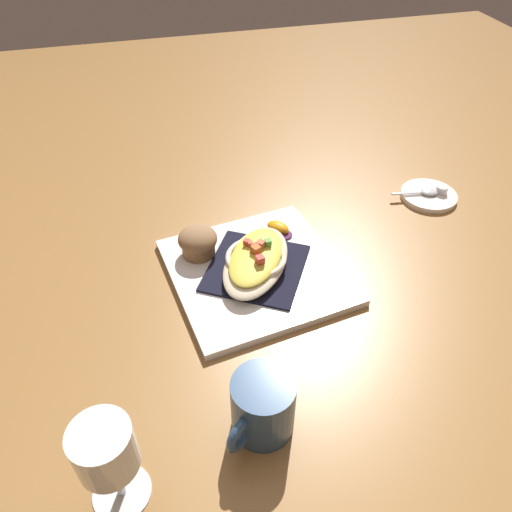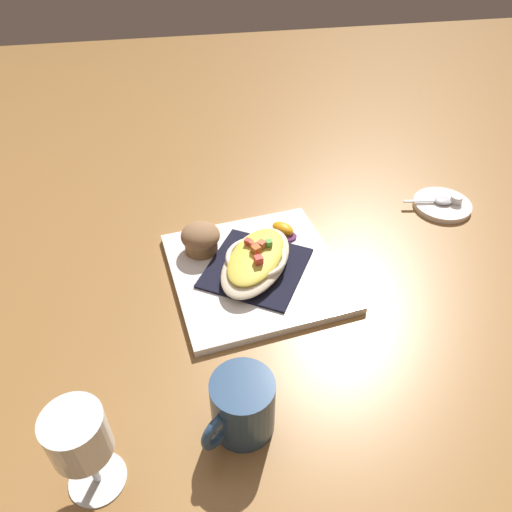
{
  "view_description": "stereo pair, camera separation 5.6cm",
  "coord_description": "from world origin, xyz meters",
  "px_view_note": "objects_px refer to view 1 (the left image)",
  "views": [
    {
      "loc": [
        0.16,
        0.61,
        0.61
      ],
      "look_at": [
        0.0,
        0.0,
        0.04
      ],
      "focal_mm": 34.73,
      "sensor_mm": 36.0,
      "label": 1
    },
    {
      "loc": [
        0.11,
        0.63,
        0.61
      ],
      "look_at": [
        0.0,
        0.0,
        0.04
      ],
      "focal_mm": 34.73,
      "sensor_mm": 36.0,
      "label": 2
    }
  ],
  "objects_px": {
    "orange_garnish": "(279,229)",
    "creamer_saucer": "(428,196)",
    "gratin_dish": "(256,259)",
    "coffee_mug": "(262,408)",
    "spoon": "(428,192)",
    "muffin": "(198,241)",
    "stemmed_glass": "(106,453)",
    "creamer_cup_0": "(442,189)",
    "square_plate": "(256,272)"
  },
  "relations": [
    {
      "from": "creamer_saucer",
      "to": "muffin",
      "type": "bearing_deg",
      "value": 7.72
    },
    {
      "from": "muffin",
      "to": "stemmed_glass",
      "type": "height_order",
      "value": "stemmed_glass"
    },
    {
      "from": "creamer_saucer",
      "to": "orange_garnish",
      "type": "bearing_deg",
      "value": 7.99
    },
    {
      "from": "gratin_dish",
      "to": "coffee_mug",
      "type": "xyz_separation_m",
      "value": [
        0.07,
        0.28,
        0.01
      ]
    },
    {
      "from": "orange_garnish",
      "to": "stemmed_glass",
      "type": "bearing_deg",
      "value": 52.26
    },
    {
      "from": "muffin",
      "to": "spoon",
      "type": "bearing_deg",
      "value": -172.15
    },
    {
      "from": "orange_garnish",
      "to": "creamer_saucer",
      "type": "relative_size",
      "value": 0.54
    },
    {
      "from": "square_plate",
      "to": "coffee_mug",
      "type": "relative_size",
      "value": 2.83
    },
    {
      "from": "coffee_mug",
      "to": "spoon",
      "type": "xyz_separation_m",
      "value": [
        -0.48,
        -0.42,
        -0.03
      ]
    },
    {
      "from": "coffee_mug",
      "to": "stemmed_glass",
      "type": "xyz_separation_m",
      "value": [
        0.19,
        0.04,
        0.06
      ]
    },
    {
      "from": "gratin_dish",
      "to": "spoon",
      "type": "height_order",
      "value": "gratin_dish"
    },
    {
      "from": "muffin",
      "to": "stemmed_glass",
      "type": "distance_m",
      "value": 0.43
    },
    {
      "from": "square_plate",
      "to": "creamer_cup_0",
      "type": "bearing_deg",
      "value": -163.39
    },
    {
      "from": "gratin_dish",
      "to": "coffee_mug",
      "type": "height_order",
      "value": "coffee_mug"
    },
    {
      "from": "square_plate",
      "to": "coffee_mug",
      "type": "distance_m",
      "value": 0.29
    },
    {
      "from": "coffee_mug",
      "to": "creamer_saucer",
      "type": "distance_m",
      "value": 0.64
    },
    {
      "from": "coffee_mug",
      "to": "spoon",
      "type": "height_order",
      "value": "coffee_mug"
    },
    {
      "from": "muffin",
      "to": "gratin_dish",
      "type": "bearing_deg",
      "value": 143.38
    },
    {
      "from": "creamer_saucer",
      "to": "spoon",
      "type": "distance_m",
      "value": 0.01
    },
    {
      "from": "orange_garnish",
      "to": "coffee_mug",
      "type": "distance_m",
      "value": 0.39
    },
    {
      "from": "orange_garnish",
      "to": "creamer_saucer",
      "type": "bearing_deg",
      "value": -172.01
    },
    {
      "from": "coffee_mug",
      "to": "stemmed_glass",
      "type": "relative_size",
      "value": 0.73
    },
    {
      "from": "muffin",
      "to": "creamer_cup_0",
      "type": "relative_size",
      "value": 2.93
    },
    {
      "from": "spoon",
      "to": "gratin_dish",
      "type": "bearing_deg",
      "value": 18.31
    },
    {
      "from": "gratin_dish",
      "to": "creamer_cup_0",
      "type": "distance_m",
      "value": 0.46
    },
    {
      "from": "gratin_dish",
      "to": "creamer_cup_0",
      "type": "relative_size",
      "value": 9.06
    },
    {
      "from": "gratin_dish",
      "to": "stemmed_glass",
      "type": "distance_m",
      "value": 0.42
    },
    {
      "from": "orange_garnish",
      "to": "stemmed_glass",
      "type": "height_order",
      "value": "stemmed_glass"
    },
    {
      "from": "coffee_mug",
      "to": "creamer_saucer",
      "type": "height_order",
      "value": "coffee_mug"
    },
    {
      "from": "creamer_saucer",
      "to": "creamer_cup_0",
      "type": "distance_m",
      "value": 0.03
    },
    {
      "from": "gratin_dish",
      "to": "creamer_saucer",
      "type": "bearing_deg",
      "value": -161.94
    },
    {
      "from": "creamer_saucer",
      "to": "gratin_dish",
      "type": "bearing_deg",
      "value": 18.06
    },
    {
      "from": "square_plate",
      "to": "creamer_cup_0",
      "type": "distance_m",
      "value": 0.46
    },
    {
      "from": "stemmed_glass",
      "to": "creamer_saucer",
      "type": "relative_size",
      "value": 1.19
    },
    {
      "from": "muffin",
      "to": "stemmed_glass",
      "type": "xyz_separation_m",
      "value": [
        0.16,
        0.39,
        0.06
      ]
    },
    {
      "from": "gratin_dish",
      "to": "coffee_mug",
      "type": "relative_size",
      "value": 2.14
    },
    {
      "from": "gratin_dish",
      "to": "spoon",
      "type": "distance_m",
      "value": 0.43
    },
    {
      "from": "gratin_dish",
      "to": "creamer_cup_0",
      "type": "height_order",
      "value": "gratin_dish"
    },
    {
      "from": "orange_garnish",
      "to": "spoon",
      "type": "distance_m",
      "value": 0.35
    },
    {
      "from": "muffin",
      "to": "coffee_mug",
      "type": "height_order",
      "value": "coffee_mug"
    },
    {
      "from": "orange_garnish",
      "to": "spoon",
      "type": "bearing_deg",
      "value": -171.81
    },
    {
      "from": "orange_garnish",
      "to": "coffee_mug",
      "type": "xyz_separation_m",
      "value": [
        0.13,
        0.37,
        0.02
      ]
    },
    {
      "from": "orange_garnish",
      "to": "creamer_cup_0",
      "type": "xyz_separation_m",
      "value": [
        -0.37,
        -0.05,
        -0.0
      ]
    },
    {
      "from": "square_plate",
      "to": "creamer_cup_0",
      "type": "xyz_separation_m",
      "value": [
        -0.44,
        -0.13,
        0.01
      ]
    },
    {
      "from": "gratin_dish",
      "to": "creamer_cup_0",
      "type": "bearing_deg",
      "value": -163.39
    },
    {
      "from": "spoon",
      "to": "creamer_cup_0",
      "type": "height_order",
      "value": "creamer_cup_0"
    },
    {
      "from": "coffee_mug",
      "to": "creamer_saucer",
      "type": "xyz_separation_m",
      "value": [
        -0.48,
        -0.42,
        -0.04
      ]
    },
    {
      "from": "square_plate",
      "to": "spoon",
      "type": "xyz_separation_m",
      "value": [
        -0.41,
        -0.14,
        0.01
      ]
    },
    {
      "from": "muffin",
      "to": "spoon",
      "type": "relative_size",
      "value": 0.68
    },
    {
      "from": "spoon",
      "to": "orange_garnish",
      "type": "bearing_deg",
      "value": 8.19
    }
  ]
}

